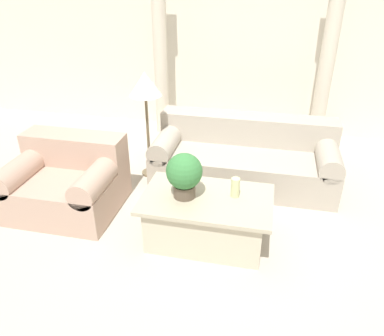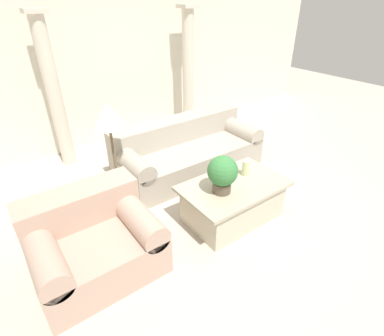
# 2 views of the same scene
# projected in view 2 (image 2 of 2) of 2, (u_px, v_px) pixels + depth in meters

# --- Properties ---
(ground_plane) EXTENTS (16.00, 16.00, 0.00)m
(ground_plane) POSITION_uv_depth(u_px,v_px,m) (208.00, 204.00, 4.05)
(ground_plane) COLOR #BCB2A3
(wall_back) EXTENTS (10.00, 0.06, 3.20)m
(wall_back) POSITION_uv_depth(u_px,v_px,m) (111.00, 51.00, 5.14)
(wall_back) COLOR silver
(wall_back) RESTS_ON ground_plane
(sofa_long) EXTENTS (2.26, 0.99, 0.78)m
(sofa_long) POSITION_uv_depth(u_px,v_px,m) (187.00, 151.00, 4.71)
(sofa_long) COLOR #ADA393
(sofa_long) RESTS_ON ground_plane
(loveseat) EXTENTS (1.18, 0.99, 0.78)m
(loveseat) POSITION_uv_depth(u_px,v_px,m) (93.00, 239.00, 3.00)
(loveseat) COLOR tan
(loveseat) RESTS_ON ground_plane
(coffee_table) EXTENTS (1.26, 0.79, 0.50)m
(coffee_table) POSITION_uv_depth(u_px,v_px,m) (233.00, 201.00, 3.69)
(coffee_table) COLOR beige
(coffee_table) RESTS_ON ground_plane
(potted_plant) EXTENTS (0.35, 0.35, 0.45)m
(potted_plant) POSITION_uv_depth(u_px,v_px,m) (222.00, 173.00, 3.32)
(potted_plant) COLOR brown
(potted_plant) RESTS_ON coffee_table
(pillar_candle) EXTENTS (0.08, 0.08, 0.20)m
(pillar_candle) POSITION_uv_depth(u_px,v_px,m) (245.00, 168.00, 3.71)
(pillar_candle) COLOR beige
(pillar_candle) RESTS_ON coffee_table
(floor_lamp) EXTENTS (0.41, 0.41, 1.37)m
(floor_lamp) POSITION_uv_depth(u_px,v_px,m) (108.00, 119.00, 3.56)
(floor_lamp) COLOR brown
(floor_lamp) RESTS_ON ground_plane
(column_left) EXTENTS (0.30, 0.30, 2.30)m
(column_left) POSITION_uv_depth(u_px,v_px,m) (54.00, 93.00, 4.46)
(column_left) COLOR beige
(column_left) RESTS_ON ground_plane
(column_right) EXTENTS (0.30, 0.30, 2.30)m
(column_right) POSITION_uv_depth(u_px,v_px,m) (188.00, 71.00, 5.71)
(column_right) COLOR beige
(column_right) RESTS_ON ground_plane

